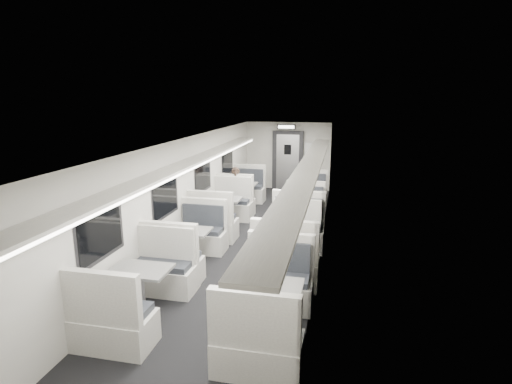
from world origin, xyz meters
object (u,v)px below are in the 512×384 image
at_px(exit_sign, 286,127).
at_px(booth_left_b, 223,213).
at_px(booth_left_d, 142,291).
at_px(booth_right_a, 309,199).
at_px(booth_left_c, 189,247).
at_px(booth_right_c, 292,244).
at_px(booth_left_a, 242,195).
at_px(vestibule_door, 288,161).
at_px(booth_right_d, 270,309).
at_px(passenger, 236,192).
at_px(booth_right_b, 302,219).

bearing_deg(exit_sign, booth_left_b, -103.37).
xyz_separation_m(booth_left_d, booth_right_a, (2.00, 6.38, -0.04)).
relative_size(booth_left_c, booth_right_c, 0.89).
distance_m(booth_left_a, booth_left_b, 1.94).
bearing_deg(booth_left_c, booth_left_a, 90.00).
distance_m(booth_left_c, vestibule_door, 7.15).
height_order(booth_left_b, exit_sign, exit_sign).
bearing_deg(booth_left_d, booth_left_c, 90.00).
height_order(booth_left_b, booth_left_d, booth_left_b).
height_order(booth_right_d, passenger, passenger).
bearing_deg(vestibule_door, booth_right_a, -68.89).
distance_m(booth_left_b, vestibule_door, 4.84).
distance_m(booth_right_b, passenger, 2.23).
xyz_separation_m(booth_right_c, vestibule_door, (-1.00, 6.60, 0.62)).
bearing_deg(booth_left_b, booth_right_d, -65.37).
distance_m(booth_right_b, booth_right_d, 4.35).
relative_size(booth_left_c, booth_left_d, 0.96).
relative_size(passenger, exit_sign, 2.25).
distance_m(booth_left_a, booth_right_a, 2.01).
xyz_separation_m(booth_left_d, booth_right_c, (2.00, 2.37, 0.03)).
xyz_separation_m(booth_left_c, booth_right_d, (2.00, -2.01, 0.01)).
relative_size(booth_left_b, booth_right_d, 1.04).
relative_size(booth_left_b, booth_right_a, 1.14).
bearing_deg(booth_left_a, booth_left_d, -90.00).
xyz_separation_m(booth_left_a, exit_sign, (1.00, 2.27, 1.89)).
xyz_separation_m(booth_left_a, booth_left_c, (0.00, -4.29, -0.01)).
xyz_separation_m(booth_right_c, exit_sign, (-1.00, 6.11, 1.86)).
distance_m(booth_right_c, booth_right_d, 2.46).
bearing_deg(booth_right_d, booth_left_d, 177.38).
bearing_deg(booth_left_a, booth_left_c, -90.00).
height_order(booth_right_c, booth_right_d, booth_right_c).
height_order(booth_right_c, vestibule_door, vestibule_door).
height_order(booth_left_c, booth_left_d, booth_left_d).
height_order(booth_right_b, booth_right_c, booth_right_c).
bearing_deg(booth_left_a, exit_sign, 66.25).
distance_m(booth_left_d, passenger, 5.34).
relative_size(booth_left_d, booth_right_b, 1.05).
relative_size(booth_left_c, passenger, 1.52).
xyz_separation_m(booth_left_a, booth_left_b, (0.00, -1.94, 0.02)).
relative_size(booth_left_b, vestibule_door, 1.08).
bearing_deg(booth_right_b, booth_left_b, 179.67).
bearing_deg(booth_left_a, vestibule_door, 70.09).
xyz_separation_m(booth_left_b, vestibule_door, (1.00, 4.70, 0.63)).
relative_size(booth_right_a, vestibule_door, 0.95).
xyz_separation_m(booth_left_b, exit_sign, (1.00, 4.21, 1.87)).
relative_size(booth_left_d, booth_right_c, 0.93).
xyz_separation_m(booth_right_b, booth_right_d, (0.00, -4.35, 0.02)).
xyz_separation_m(booth_right_a, vestibule_door, (-1.00, 2.59, 0.68)).
xyz_separation_m(booth_right_a, booth_right_d, (0.00, -6.47, 0.03)).
xyz_separation_m(booth_left_c, passenger, (0.07, 3.41, 0.32)).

